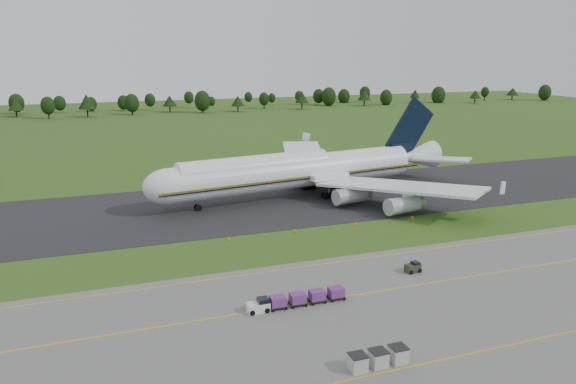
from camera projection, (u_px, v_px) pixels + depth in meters
name	position (u px, v px, depth m)	size (l,w,h in m)	color
ground	(302.00, 244.00, 96.45)	(600.00, 600.00, 0.00)	#305218
apron	(408.00, 335.00, 65.48)	(300.00, 52.00, 0.06)	#63625E
taxiway	(254.00, 203.00, 121.93)	(300.00, 40.00, 0.08)	black
apron_markings	(378.00, 310.00, 71.87)	(300.00, 30.20, 0.01)	#E1B20D
tree_line	(136.00, 103.00, 292.35)	(524.92, 24.08, 11.57)	black
aircraft	(301.00, 170.00, 126.70)	(76.49, 73.46, 21.39)	white
baggage_train	(295.00, 299.00, 72.77)	(13.40, 1.71, 1.65)	silver
utility_cart	(413.00, 268.00, 83.93)	(2.37, 1.57, 1.23)	#2C3021
uld_row	(378.00, 358.00, 58.78)	(6.61, 1.81, 1.79)	#A9A9A9
edge_markers	(326.00, 228.00, 104.52)	(37.77, 0.30, 0.60)	orange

